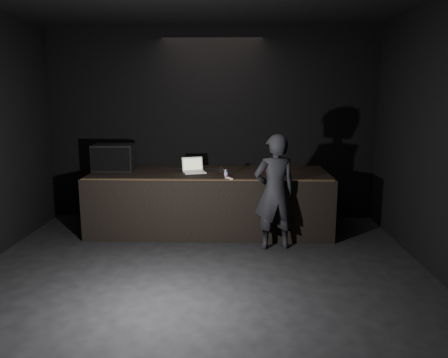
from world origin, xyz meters
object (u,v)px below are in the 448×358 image
object	(u,v)px
stage_riser	(210,201)
laptop	(194,169)
beer_can	(226,174)
person	(275,192)
stage_monitor	(114,158)

from	to	relation	value
stage_riser	laptop	size ratio (longest dim) A/B	9.07
laptop	beer_can	world-z (taller)	laptop
person	stage_monitor	bearing A→B (deg)	-32.36
stage_riser	beer_can	bearing A→B (deg)	-62.36
stage_monitor	person	xyz separation A→B (m)	(2.70, -1.05, -0.36)
stage_riser	beer_can	size ratio (longest dim) A/B	27.82
beer_can	person	size ratio (longest dim) A/B	0.08
stage_riser	person	distance (m)	1.45
stage_monitor	beer_can	xyz separation A→B (m)	(1.96, -0.65, -0.16)
beer_can	person	distance (m)	0.87
stage_riser	person	size ratio (longest dim) A/B	2.31
stage_riser	person	bearing A→B (deg)	-42.78
stage_monitor	person	bearing A→B (deg)	-23.53
person	beer_can	bearing A→B (deg)	-39.61
stage_monitor	person	distance (m)	2.92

